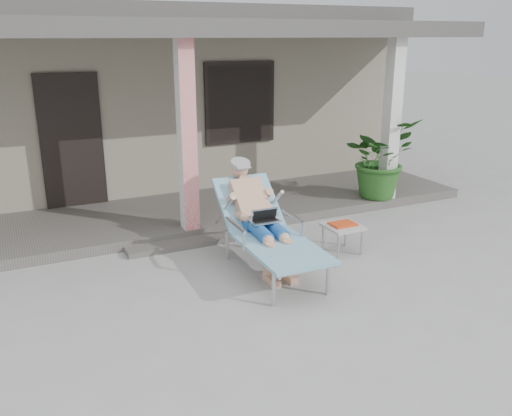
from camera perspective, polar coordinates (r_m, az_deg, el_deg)
ground at (r=6.08m, az=-0.19°, el=-9.61°), size 60.00×60.00×0.00m
house at (r=11.66m, az=-14.26°, el=11.68°), size 10.40×5.40×3.30m
porch_deck at (r=8.65m, az=-8.72°, el=-0.78°), size 10.00×2.00×0.15m
porch_overhang at (r=8.16m, az=-9.52°, el=17.48°), size 10.00×2.30×2.85m
porch_step at (r=7.63m, az=-6.15°, el=-3.53°), size 2.00×0.30×0.07m
lounger at (r=6.61m, az=0.75°, el=0.44°), size 0.83×2.09×1.34m
side_table at (r=7.29m, az=9.12°, el=-2.06°), size 0.46×0.46×0.42m
potted_palm at (r=9.38m, az=12.89°, el=5.13°), size 1.44×1.33×1.33m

